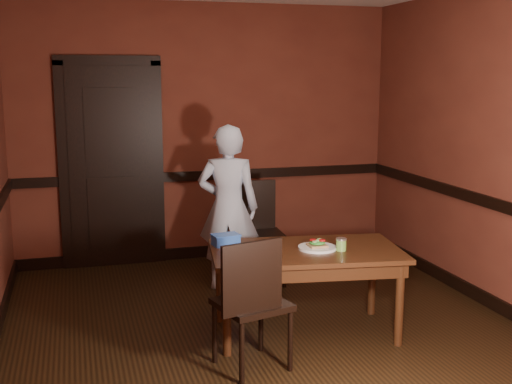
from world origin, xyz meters
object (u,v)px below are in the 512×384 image
person (228,208)px  cheese_saucer (256,247)px  chair_far (260,234)px  sauce_jar (341,244)px  dining_table (305,291)px  chair_near (252,301)px  sandwich_plate (317,246)px  food_tub (226,240)px

person → cheese_saucer: size_ratio=10.00×
chair_far → person: size_ratio=0.63×
chair_far → sauce_jar: bearing=-77.6°
person → cheese_saucer: 1.12m
dining_table → chair_near: chair_near is taller
chair_far → cheese_saucer: (-0.38, -1.19, 0.21)m
chair_far → cheese_saucer: 1.27m
chair_far → cheese_saucer: chair_far is taller
sandwich_plate → cheese_saucer: 0.46m
chair_near → person: size_ratio=0.61×
sandwich_plate → cheese_saucer: bearing=166.7°
chair_far → chair_near: chair_far is taller
chair_far → food_tub: chair_far is taller
sauce_jar → cheese_saucer: size_ratio=0.62×
dining_table → cheese_saucer: (-0.37, 0.09, 0.35)m
chair_far → person: bearing=-164.3°
dining_table → food_tub: 0.73m
chair_far → food_tub: 1.17m
sandwich_plate → sauce_jar: size_ratio=3.06×
dining_table → person: (-0.31, 1.20, 0.43)m
cheese_saucer → food_tub: bearing=134.0°
dining_table → sandwich_plate: 0.36m
chair_far → dining_table: bearing=-87.4°
chair_far → chair_near: bearing=-104.9°
person → sauce_jar: (0.55, -1.32, -0.05)m
chair_near → sauce_jar: size_ratio=9.81×
dining_table → food_tub: bearing=161.7°
chair_near → food_tub: size_ratio=4.15×
chair_far → food_tub: bearing=-116.4°
chair_far → person: (-0.32, -0.07, 0.28)m
sauce_jar → cheese_saucer: sauce_jar is taller
sauce_jar → food_tub: bearing=153.9°
chair_near → sandwich_plate: 0.79m
food_tub → sandwich_plate: bearing=-33.7°
sauce_jar → cheese_saucer: (-0.61, 0.20, -0.03)m
dining_table → chair_far: bearing=97.7°
food_tub → chair_near: bearing=-98.1°
sandwich_plate → dining_table: bearing=165.3°
sandwich_plate → cheese_saucer: sandwich_plate is taller
sandwich_plate → sauce_jar: (0.16, -0.09, 0.03)m
dining_table → person: bearing=112.7°
chair_near → food_tub: (-0.01, 0.73, 0.25)m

